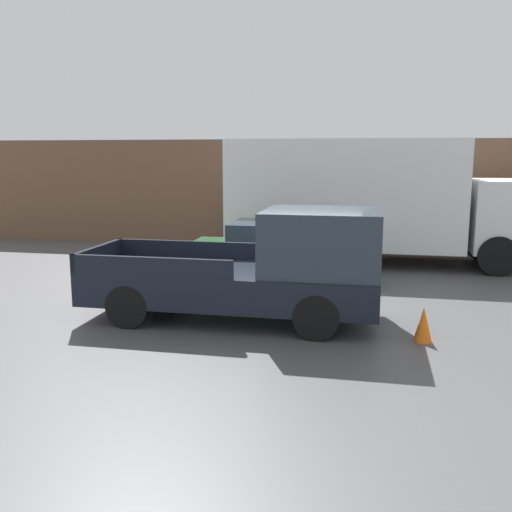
% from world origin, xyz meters
% --- Properties ---
extents(ground_plane, '(60.00, 60.00, 0.00)m').
position_xyz_m(ground_plane, '(0.00, 0.00, 0.00)').
color(ground_plane, '#4C4C4F').
extents(building_wall, '(28.00, 0.15, 3.69)m').
position_xyz_m(building_wall, '(0.00, 8.38, 1.85)').
color(building_wall, brown).
rests_on(building_wall, ground).
extents(pickup_truck, '(5.67, 2.12, 2.19)m').
position_xyz_m(pickup_truck, '(-0.59, -0.51, 1.02)').
color(pickup_truck, black).
rests_on(pickup_truck, ground).
extents(car, '(4.41, 1.93, 1.52)m').
position_xyz_m(car, '(-0.88, 2.92, 0.78)').
color(car, '#1E592D').
rests_on(car, ground).
extents(delivery_truck, '(8.83, 2.56, 3.62)m').
position_xyz_m(delivery_truck, '(1.30, 5.98, 1.95)').
color(delivery_truck, white).
rests_on(delivery_truck, ground).
extents(newspaper_box, '(0.45, 0.40, 1.06)m').
position_xyz_m(newspaper_box, '(-0.52, 8.05, 0.53)').
color(newspaper_box, gold).
rests_on(newspaper_box, ground).
extents(traffic_cone, '(0.32, 0.32, 0.61)m').
position_xyz_m(traffic_cone, '(2.39, -1.17, 0.31)').
color(traffic_cone, orange).
rests_on(traffic_cone, ground).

